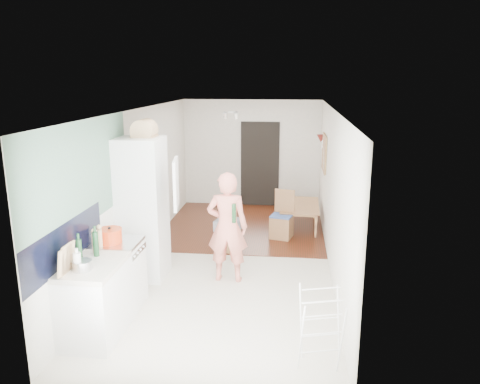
% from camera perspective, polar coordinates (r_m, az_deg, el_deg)
% --- Properties ---
extents(room_shell, '(3.20, 7.00, 2.50)m').
position_cam_1_polar(room_shell, '(7.61, -0.93, 0.51)').
color(room_shell, white).
rests_on(room_shell, ground).
extents(floor, '(3.20, 7.00, 0.01)m').
position_cam_1_polar(floor, '(7.99, -0.89, -8.25)').
color(floor, beige).
rests_on(floor, ground).
extents(wood_floor_overlay, '(3.20, 3.30, 0.01)m').
position_cam_1_polar(wood_floor_overlay, '(9.71, 0.51, -4.12)').
color(wood_floor_overlay, '#531B0F').
rests_on(wood_floor_overlay, room_shell).
extents(sage_wall_panel, '(0.02, 3.00, 1.30)m').
position_cam_1_polar(sage_wall_panel, '(6.03, -18.68, 2.05)').
color(sage_wall_panel, slate).
rests_on(sage_wall_panel, room_shell).
extents(tile_splashback, '(0.02, 1.90, 0.50)m').
position_cam_1_polar(tile_splashback, '(5.73, -20.39, -5.97)').
color(tile_splashback, black).
rests_on(tile_splashback, room_shell).
extents(doorway_recess, '(0.90, 0.04, 2.00)m').
position_cam_1_polar(doorway_recess, '(11.03, 2.44, 3.38)').
color(doorway_recess, black).
rests_on(doorway_recess, room_shell).
extents(base_cabinet, '(0.60, 0.90, 0.86)m').
position_cam_1_polar(base_cabinet, '(5.89, -17.25, -12.77)').
color(base_cabinet, white).
rests_on(base_cabinet, room_shell).
extents(worktop, '(0.62, 0.92, 0.06)m').
position_cam_1_polar(worktop, '(5.70, -17.58, -8.63)').
color(worktop, beige).
rests_on(worktop, room_shell).
extents(range_cooker, '(0.60, 0.60, 0.88)m').
position_cam_1_polar(range_cooker, '(6.51, -14.61, -9.85)').
color(range_cooker, white).
rests_on(range_cooker, room_shell).
extents(cooker_top, '(0.60, 0.60, 0.04)m').
position_cam_1_polar(cooker_top, '(6.34, -14.87, -6.04)').
color(cooker_top, silver).
rests_on(cooker_top, room_shell).
extents(fridge_housing, '(0.66, 0.66, 2.15)m').
position_cam_1_polar(fridge_housing, '(7.19, -11.83, -2.03)').
color(fridge_housing, white).
rests_on(fridge_housing, room_shell).
extents(fridge_door, '(0.14, 0.56, 0.70)m').
position_cam_1_polar(fridge_door, '(6.63, -7.82, 1.03)').
color(fridge_door, white).
rests_on(fridge_door, room_shell).
extents(fridge_interior, '(0.02, 0.52, 0.66)m').
position_cam_1_polar(fridge_interior, '(6.99, -9.60, 1.63)').
color(fridge_interior, white).
rests_on(fridge_interior, room_shell).
extents(pinboard, '(0.03, 0.90, 0.70)m').
position_cam_1_polar(pinboard, '(9.37, 10.25, 4.71)').
color(pinboard, tan).
rests_on(pinboard, room_shell).
extents(pinboard_frame, '(0.00, 0.94, 0.74)m').
position_cam_1_polar(pinboard_frame, '(9.37, 10.16, 4.71)').
color(pinboard_frame, '#AE7C48').
rests_on(pinboard_frame, room_shell).
extents(wall_sconce, '(0.18, 0.18, 0.16)m').
position_cam_1_polar(wall_sconce, '(9.98, 9.84, 6.44)').
color(wall_sconce, maroon).
rests_on(wall_sconce, room_shell).
extents(person, '(0.72, 0.47, 1.98)m').
position_cam_1_polar(person, '(6.91, -1.56, -3.13)').
color(person, '#E97F6C').
rests_on(person, floor).
extents(dining_table, '(0.67, 1.18, 0.41)m').
position_cam_1_polar(dining_table, '(9.65, 7.43, -3.14)').
color(dining_table, '#AE7C48').
rests_on(dining_table, floor).
extents(dining_chair, '(0.47, 0.47, 0.92)m').
position_cam_1_polar(dining_chair, '(8.91, 5.11, -2.81)').
color(dining_chair, '#AE7C48').
rests_on(dining_chair, floor).
extents(stool, '(0.39, 0.39, 0.40)m').
position_cam_1_polar(stool, '(8.30, -1.30, -5.91)').
color(stool, '#AE7C48').
rests_on(stool, floor).
extents(grey_drape, '(0.49, 0.49, 0.18)m').
position_cam_1_polar(grey_drape, '(8.21, -1.45, -3.99)').
color(grey_drape, slate).
rests_on(grey_drape, stool).
extents(drying_rack, '(0.51, 0.49, 0.83)m').
position_cam_1_polar(drying_rack, '(5.21, 9.79, -16.18)').
color(drying_rack, white).
rests_on(drying_rack, floor).
extents(bread_bin, '(0.38, 0.36, 0.18)m').
position_cam_1_polar(bread_bin, '(7.04, -11.59, 7.35)').
color(bread_bin, tan).
rests_on(bread_bin, fridge_housing).
extents(red_casserole, '(0.38, 0.38, 0.19)m').
position_cam_1_polar(red_casserole, '(6.30, -15.58, -5.14)').
color(red_casserole, red).
rests_on(red_casserole, cooker_top).
extents(steel_pan, '(0.28, 0.28, 0.11)m').
position_cam_1_polar(steel_pan, '(5.54, -18.68, -8.45)').
color(steel_pan, silver).
rests_on(steel_pan, worktop).
extents(held_bottle, '(0.06, 0.06, 0.28)m').
position_cam_1_polar(held_bottle, '(6.67, -0.75, -2.60)').
color(held_bottle, '#173C1E').
rests_on(held_bottle, person).
extents(bottle_a, '(0.08, 0.08, 0.29)m').
position_cam_1_polar(bottle_a, '(5.68, -19.01, -6.91)').
color(bottle_a, '#173C1E').
rests_on(bottle_a, worktop).
extents(bottle_b, '(0.08, 0.08, 0.30)m').
position_cam_1_polar(bottle_b, '(5.86, -17.17, -6.08)').
color(bottle_b, '#173C1E').
rests_on(bottle_b, worktop).
extents(bottle_c, '(0.09, 0.09, 0.21)m').
position_cam_1_polar(bottle_c, '(5.51, -19.22, -8.05)').
color(bottle_c, silver).
rests_on(bottle_c, worktop).
extents(pepper_mill_front, '(0.09, 0.09, 0.24)m').
position_cam_1_polar(pepper_mill_front, '(5.97, -17.27, -6.03)').
color(pepper_mill_front, tan).
rests_on(pepper_mill_front, worktop).
extents(pepper_mill_back, '(0.06, 0.06, 0.23)m').
position_cam_1_polar(pepper_mill_back, '(6.15, -16.72, -5.45)').
color(pepper_mill_back, tan).
rests_on(pepper_mill_back, worktop).
extents(chopping_boards, '(0.05, 0.25, 0.34)m').
position_cam_1_polar(chopping_boards, '(5.44, -20.45, -7.72)').
color(chopping_boards, tan).
rests_on(chopping_boards, worktop).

